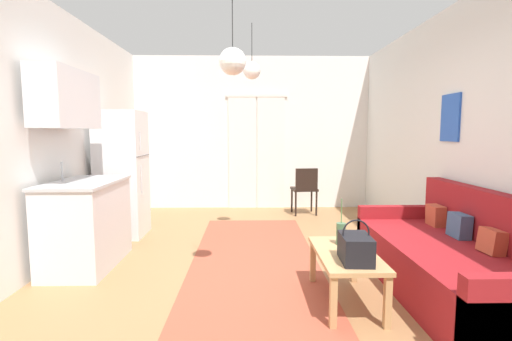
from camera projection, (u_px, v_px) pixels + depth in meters
name	position (u px, v px, depth m)	size (l,w,h in m)	color
ground_plane	(256.00, 295.00, 3.36)	(4.93, 7.92, 0.10)	#996D44
wall_back	(252.00, 134.00, 6.90)	(4.53, 0.13, 2.82)	white
wall_right	(506.00, 134.00, 3.25)	(0.12, 7.52, 2.82)	silver
area_rug	(254.00, 260.00, 4.12)	(1.38, 3.63, 0.01)	#9E4733
couch	(456.00, 263.00, 3.24)	(0.94, 2.16, 0.91)	maroon
coffee_table	(346.00, 259.00, 3.07)	(0.48, 0.93, 0.44)	tan
bamboo_vase	(341.00, 234.00, 3.26)	(0.08, 0.08, 0.41)	#47704C
handbag	(356.00, 248.00, 2.82)	(0.24, 0.34, 0.33)	black
refrigerator	(122.00, 174.00, 5.04)	(0.61, 0.62, 1.71)	white
kitchen_counter	(82.00, 195.00, 3.87)	(0.63, 1.08, 2.06)	silver
accent_chair	(305.00, 188.00, 6.34)	(0.45, 0.43, 0.82)	black
pendant_lamp_near	(233.00, 61.00, 3.11)	(0.23, 0.23, 0.91)	black
pendant_lamp_far	(252.00, 70.00, 4.75)	(0.23, 0.23, 0.71)	black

